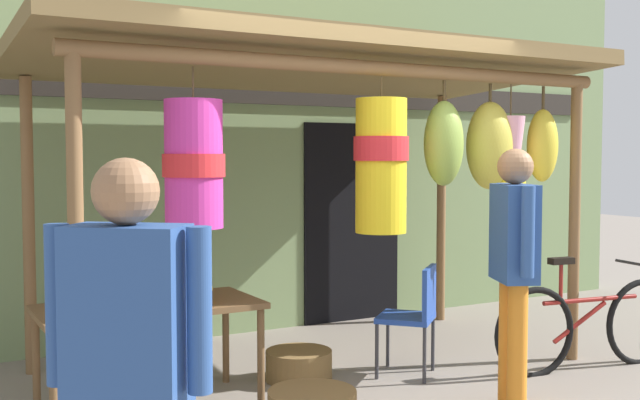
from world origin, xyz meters
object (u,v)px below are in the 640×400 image
flower_heap_on_table (168,291)px  wicker_basket_spare (299,365)px  parked_bicycle (590,325)px  shopper_by_bananas (514,255)px  folding_chair (416,310)px  customer_foreground (128,359)px  display_table (149,314)px

flower_heap_on_table → wicker_basket_spare: 1.27m
parked_bicycle → shopper_by_bananas: (-1.18, -0.39, 0.67)m
folding_chair → customer_foreground: 3.49m
wicker_basket_spare → customer_foreground: size_ratio=0.30×
customer_foreground → folding_chair: bearing=37.3°
wicker_basket_spare → parked_bicycle: size_ratio=0.29×
wicker_basket_spare → folding_chair: bearing=-22.0°
folding_chair → wicker_basket_spare: folding_chair is taller
display_table → parked_bicycle: 3.38m
shopper_by_bananas → customer_foreground: bearing=-157.6°
flower_heap_on_table → customer_foreground: customer_foreground is taller
shopper_by_bananas → parked_bicycle: bearing=18.4°
wicker_basket_spare → parked_bicycle: (2.12, -0.86, 0.24)m
flower_heap_on_table → folding_chair: bearing=-4.7°
display_table → shopper_by_bananas: shopper_by_bananas is taller
flower_heap_on_table → customer_foreground: 2.42m
flower_heap_on_table → shopper_by_bananas: size_ratio=0.37×
parked_bicycle → shopper_by_bananas: bearing=-161.6°
display_table → flower_heap_on_table: (0.10, -0.09, 0.16)m
flower_heap_on_table → folding_chair: flower_heap_on_table is taller
folding_chair → wicker_basket_spare: bearing=158.0°
flower_heap_on_table → customer_foreground: size_ratio=0.38×
folding_chair → customer_foreground: customer_foreground is taller
display_table → flower_heap_on_table: flower_heap_on_table is taller
flower_heap_on_table → shopper_by_bananas: 2.29m
folding_chair → shopper_by_bananas: shopper_by_bananas is taller
customer_foreground → shopper_by_bananas: shopper_by_bananas is taller
flower_heap_on_table → parked_bicycle: size_ratio=0.37×
flower_heap_on_table → wicker_basket_spare: size_ratio=1.28×
display_table → parked_bicycle: size_ratio=0.82×
display_table → customer_foreground: (-0.76, -2.34, 0.35)m
folding_chair → flower_heap_on_table: bearing=175.3°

